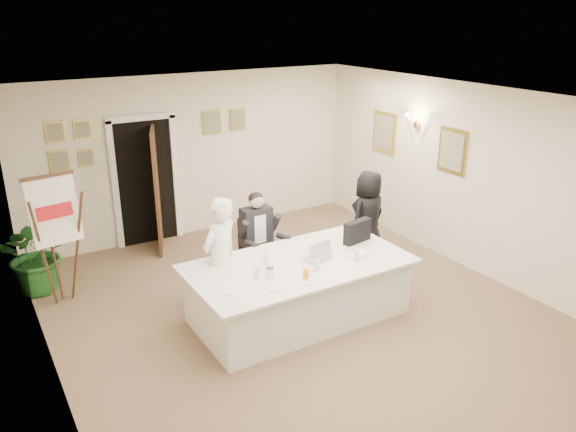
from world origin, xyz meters
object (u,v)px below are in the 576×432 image
at_px(potted_palm, 38,253).
at_px(paper_stack, 358,255).
at_px(steel_jug, 270,272).
at_px(standing_woman, 368,217).
at_px(flip_chart, 57,246).
at_px(conference_table, 299,289).
at_px(oj_glass, 306,274).
at_px(standing_man, 220,259).
at_px(laptop, 316,248).
at_px(laptop_bag, 357,231).
at_px(seated_man, 258,238).

distance_m(potted_palm, paper_stack, 4.46).
bearing_deg(steel_jug, standing_woman, 24.66).
relative_size(flip_chart, steel_jug, 16.30).
height_order(paper_stack, steel_jug, steel_jug).
xyz_separation_m(standing_woman, steel_jug, (-2.37, -1.09, 0.09)).
bearing_deg(conference_table, oj_glass, -111.88).
relative_size(standing_man, steel_jug, 14.87).
relative_size(paper_stack, oj_glass, 2.14).
height_order(oj_glass, steel_jug, oj_glass).
bearing_deg(potted_palm, standing_man, -46.47).
bearing_deg(laptop, standing_man, 145.80).
bearing_deg(laptop, potted_palm, 131.17).
distance_m(standing_woman, oj_glass, 2.45).
xyz_separation_m(conference_table, laptop_bag, (1.04, 0.16, 0.54)).
xyz_separation_m(seated_man, paper_stack, (0.74, -1.36, 0.09)).
distance_m(flip_chart, steel_jug, 2.96).
xyz_separation_m(oj_glass, steel_jug, (-0.33, 0.28, -0.01)).
height_order(conference_table, laptop_bag, laptop_bag).
relative_size(conference_table, flip_chart, 1.57).
height_order(flip_chart, potted_palm, flip_chart).
distance_m(paper_stack, steel_jug, 1.28).
bearing_deg(potted_palm, conference_table, -42.61).
bearing_deg(standing_man, seated_man, -169.93).
relative_size(laptop, laptop_bag, 0.81).
relative_size(potted_palm, laptop_bag, 2.62).
bearing_deg(steel_jug, conference_table, 17.62).
height_order(flip_chart, standing_woman, flip_chart).
xyz_separation_m(potted_palm, paper_stack, (3.51, -2.74, 0.21)).
height_order(laptop, paper_stack, laptop).
relative_size(seated_man, standing_woman, 0.94).
bearing_deg(paper_stack, laptop_bag, 53.78).
xyz_separation_m(conference_table, flip_chart, (-2.55, 1.98, 0.44)).
relative_size(laptop, paper_stack, 1.27).
bearing_deg(conference_table, standing_man, 148.16).
bearing_deg(seated_man, potted_palm, 164.58).
bearing_deg(conference_table, laptop_bag, 8.54).
distance_m(seated_man, flip_chart, 2.71).
relative_size(standing_man, potted_palm, 1.42).
height_order(potted_palm, steel_jug, potted_palm).
bearing_deg(laptop, steel_jug, -176.76).
height_order(standing_woman, oj_glass, standing_woman).
bearing_deg(paper_stack, laptop, 157.01).
xyz_separation_m(laptop_bag, oj_glass, (-1.22, -0.60, -0.09)).
distance_m(flip_chart, laptop_bag, 4.03).
bearing_deg(standing_woman, potted_palm, -31.99).
relative_size(flip_chart, standing_man, 1.10).
distance_m(conference_table, laptop_bag, 1.18).
distance_m(standing_man, paper_stack, 1.78).
xyz_separation_m(standing_woman, laptop_bag, (-0.81, -0.77, 0.19)).
height_order(conference_table, laptop, laptop).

